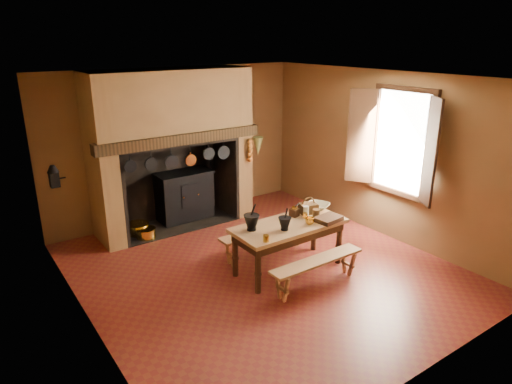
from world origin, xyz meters
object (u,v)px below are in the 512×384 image
coffee_grinder (294,212)px  wicker_basket (308,208)px  mixing_bowl (318,206)px  iron_range (185,195)px  bench_front (317,266)px  work_table (289,231)px

coffee_grinder → wicker_basket: (0.26, -0.01, 0.01)m
coffee_grinder → mixing_bowl: bearing=-12.0°
iron_range → wicker_basket: (0.87, -2.49, 0.33)m
iron_range → wicker_basket: iron_range is taller
bench_front → wicker_basket: 1.07m
mixing_bowl → wicker_basket: wicker_basket is taller
iron_range → bench_front: size_ratio=1.07×
coffee_grinder → wicker_basket: size_ratio=0.60×
work_table → iron_range: bearing=97.7°
work_table → wicker_basket: (0.51, 0.17, 0.20)m
work_table → wicker_basket: size_ratio=5.49×
work_table → mixing_bowl: (0.75, 0.21, 0.16)m
iron_range → work_table: bearing=-82.3°
wicker_basket → work_table: bearing=-145.3°
work_table → bench_front: work_table is taller
coffee_grinder → bench_front: bearing=-122.3°
work_table → mixing_bowl: mixing_bowl is taller
iron_range → bench_front: iron_range is taller
work_table → coffee_grinder: bearing=36.8°
iron_range → coffee_grinder: 2.57m
coffee_grinder → mixing_bowl: size_ratio=0.52×
work_table → coffee_grinder: 0.36m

